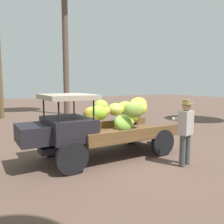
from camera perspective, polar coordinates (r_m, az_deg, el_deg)
ground_plane at (r=7.07m, az=2.39°, el=-10.35°), size 60.00×60.00×0.00m
truck at (r=6.64m, az=-3.72°, el=-3.12°), size 4.52×1.86×1.83m
farmer at (r=6.22m, az=17.54°, el=-3.86°), size 0.54×0.50×1.70m
wooden_crate at (r=8.40m, az=11.71°, el=-6.25°), size 0.60×0.61×0.41m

